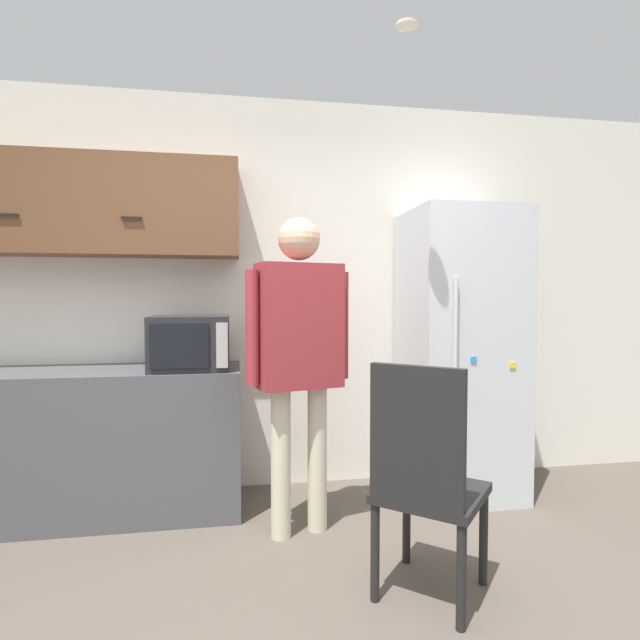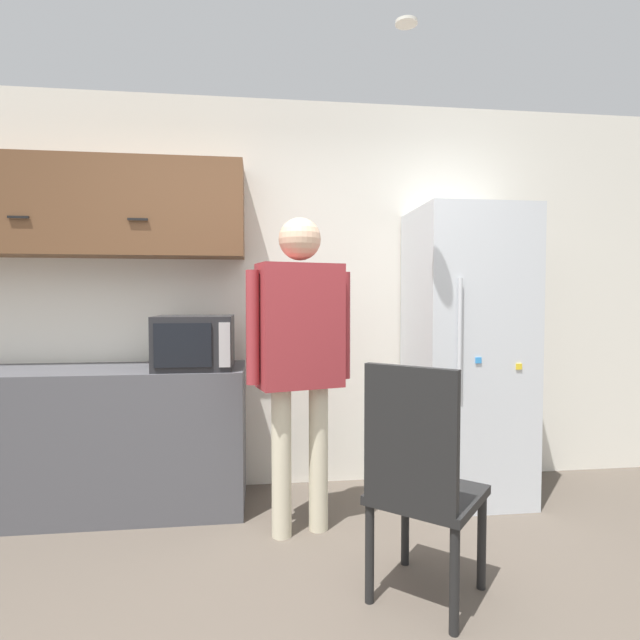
% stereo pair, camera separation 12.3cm
% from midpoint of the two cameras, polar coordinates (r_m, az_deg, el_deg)
% --- Properties ---
extents(back_wall, '(6.00, 0.06, 2.70)m').
position_cam_midpoint_polar(back_wall, '(3.54, -3.80, 2.93)').
color(back_wall, silver).
rests_on(back_wall, ground_plane).
extents(counter, '(1.97, 0.61, 0.89)m').
position_cam_midpoint_polar(counter, '(3.47, -24.40, -12.38)').
color(counter, '#4C4C51').
rests_on(counter, ground_plane).
extents(upper_cabinets, '(1.97, 0.33, 0.62)m').
position_cam_midpoint_polar(upper_cabinets, '(3.55, -24.10, 11.64)').
color(upper_cabinets, brown).
extents(microwave, '(0.46, 0.42, 0.33)m').
position_cam_midpoint_polar(microwave, '(3.15, -13.05, -2.49)').
color(microwave, '#232326').
rests_on(microwave, counter).
extents(person, '(0.59, 0.33, 1.77)m').
position_cam_midpoint_polar(person, '(2.77, -1.03, -2.38)').
color(person, beige).
rests_on(person, ground_plane).
extents(refrigerator, '(0.70, 0.71, 1.91)m').
position_cam_midpoint_polar(refrigerator, '(3.49, 17.31, -3.69)').
color(refrigerator, silver).
rests_on(refrigerator, ground_plane).
extents(chair, '(0.61, 0.61, 1.05)m').
position_cam_midpoint_polar(chair, '(2.27, 12.90, -17.03)').
color(chair, black).
rests_on(chair, ground_plane).
extents(ceiling_light, '(0.11, 0.11, 0.01)m').
position_cam_midpoint_polar(ceiling_light, '(2.90, 11.23, 30.38)').
color(ceiling_light, white).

